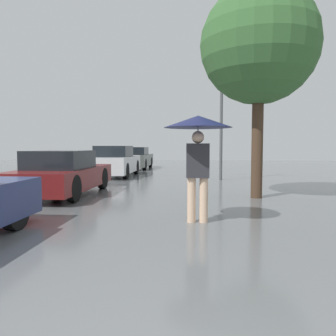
# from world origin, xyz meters

# --- Properties ---
(pedestrian) EXTENTS (1.20, 1.20, 1.90)m
(pedestrian) POSITION_xyz_m (0.50, 4.67, 1.57)
(pedestrian) COLOR beige
(pedestrian) RESTS_ON ground_plane
(parked_car_second) EXTENTS (1.71, 4.10, 1.24)m
(parked_car_second) POSITION_xyz_m (-3.24, 7.76, 0.58)
(parked_car_second) COLOR maroon
(parked_car_second) RESTS_ON ground_plane
(parked_car_third) EXTENTS (1.66, 3.94, 1.37)m
(parked_car_third) POSITION_xyz_m (-3.12, 13.36, 0.64)
(parked_car_third) COLOR silver
(parked_car_third) RESTS_ON ground_plane
(parked_car_farthest) EXTENTS (1.68, 4.04, 1.29)m
(parked_car_farthest) POSITION_xyz_m (-3.08, 18.31, 0.61)
(parked_car_farthest) COLOR #4C514C
(parked_car_farthest) RESTS_ON ground_plane
(tree) EXTENTS (3.02, 3.02, 5.46)m
(tree) POSITION_xyz_m (2.09, 7.58, 3.93)
(tree) COLOR #473323
(tree) RESTS_ON ground_plane
(street_lamp) EXTENTS (0.31, 0.31, 4.81)m
(street_lamp) POSITION_xyz_m (1.51, 12.01, 3.02)
(street_lamp) COLOR #515456
(street_lamp) RESTS_ON ground_plane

